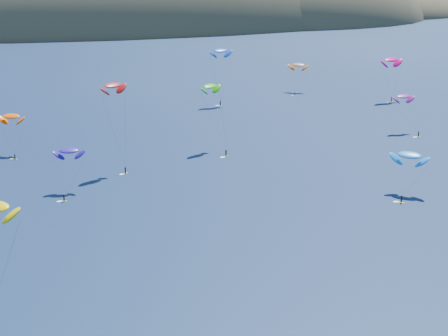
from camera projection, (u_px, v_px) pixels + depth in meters
name	position (u px, v px, depth m)	size (l,w,h in m)	color
island	(129.00, 32.00, 609.32)	(730.00, 300.00, 210.00)	#3D3526
kitesurfer_1	(11.00, 116.00, 192.44)	(9.42, 11.78, 14.00)	yellow
kitesurfer_3	(210.00, 86.00, 195.75)	(8.70, 15.88, 21.98)	yellow
kitesurfer_4	(221.00, 51.00, 256.10)	(10.19, 8.09, 24.58)	yellow
kitesurfer_5	(410.00, 155.00, 160.13)	(11.29, 12.40, 12.57)	yellow
kitesurfer_6	(404.00, 96.00, 216.62)	(8.06, 11.21, 14.57)	yellow
kitesurfer_8	(391.00, 60.00, 263.48)	(11.53, 8.80, 20.19)	yellow
kitesurfer_9	(113.00, 85.00, 174.08)	(9.32, 10.55, 26.62)	yellow
kitesurfer_10	(69.00, 151.00, 161.78)	(8.16, 11.43, 12.72)	yellow
kitesurfer_11	(298.00, 65.00, 282.92)	(10.81, 14.90, 14.48)	yellow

